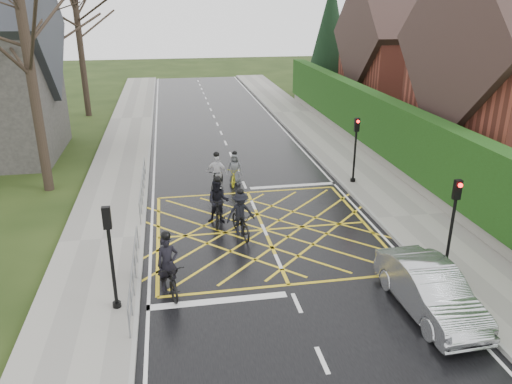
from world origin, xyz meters
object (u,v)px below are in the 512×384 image
object	(u,v)px
cyclist_mid	(241,218)
cyclist_lead	(235,173)
car	(430,290)
cyclist_back	(218,206)
cyclist_rear	(168,272)
cyclist_front	(217,177)

from	to	relation	value
cyclist_mid	cyclist_lead	size ratio (longest dim) A/B	1.11
car	cyclist_lead	bearing A→B (deg)	107.37
cyclist_lead	car	xyz separation A→B (m)	(3.94, -11.27, 0.13)
cyclist_back	cyclist_mid	distance (m)	1.36
cyclist_mid	cyclist_rear	bearing A→B (deg)	-138.48
cyclist_mid	car	world-z (taller)	cyclist_mid
cyclist_mid	cyclist_front	distance (m)	4.68
cyclist_lead	car	size ratio (longest dim) A/B	0.42
cyclist_front	car	xyz separation A→B (m)	(4.88, -10.47, 0.00)
cyclist_back	cyclist_front	world-z (taller)	cyclist_back
cyclist_front	cyclist_mid	bearing A→B (deg)	-63.16
car	cyclist_back	bearing A→B (deg)	124.72
cyclist_rear	cyclist_mid	world-z (taller)	cyclist_rear
cyclist_back	cyclist_front	bearing A→B (deg)	97.38
cyclist_rear	cyclist_front	xyz separation A→B (m)	(2.30, 8.14, 0.05)
cyclist_front	cyclist_back	bearing A→B (deg)	-73.00
cyclist_lead	cyclist_mid	bearing A→B (deg)	-78.99
cyclist_back	cyclist_lead	bearing A→B (deg)	86.25
cyclist_front	cyclist_rear	bearing A→B (deg)	-83.88
cyclist_rear	cyclist_back	bearing A→B (deg)	52.48
cyclist_rear	cyclist_back	distance (m)	5.05
cyclist_mid	cyclist_lead	xyz separation A→B (m)	(0.53, 5.47, -0.11)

